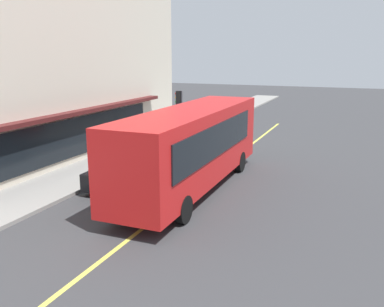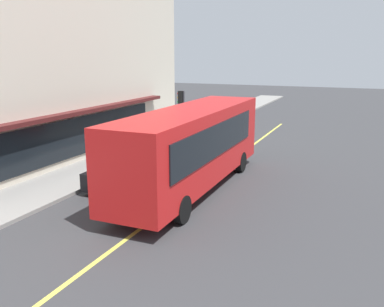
% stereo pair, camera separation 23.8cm
% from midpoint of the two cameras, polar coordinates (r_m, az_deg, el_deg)
% --- Properties ---
extents(ground, '(120.00, 120.00, 0.00)m').
position_cam_midpoint_polar(ground, '(18.84, 0.79, -4.19)').
color(ground, '#38383A').
extents(sidewalk, '(80.00, 3.03, 0.15)m').
position_cam_midpoint_polar(sidewalk, '(21.54, -13.62, -2.10)').
color(sidewalk, gray).
rests_on(sidewalk, ground).
extents(lane_centre_stripe, '(36.00, 0.16, 0.01)m').
position_cam_midpoint_polar(lane_centre_stripe, '(18.84, 0.79, -4.18)').
color(lane_centre_stripe, '#D8D14C').
rests_on(lane_centre_stripe, ground).
extents(bus, '(11.13, 2.62, 3.50)m').
position_cam_midpoint_polar(bus, '(17.62, -0.34, 1.24)').
color(bus, red).
rests_on(bus, ground).
extents(traffic_light, '(0.30, 0.52, 3.20)m').
position_cam_midpoint_polar(traffic_light, '(27.67, -1.99, 6.87)').
color(traffic_light, '#2D2D33').
rests_on(traffic_light, sidewalk).
extents(car_black, '(4.33, 1.92, 1.52)m').
position_cam_midpoint_polar(car_black, '(18.78, -9.31, -2.07)').
color(car_black, black).
rests_on(car_black, ground).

